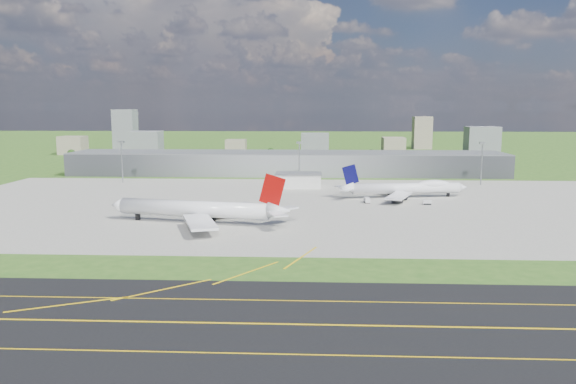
{
  "coord_description": "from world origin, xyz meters",
  "views": [
    {
      "loc": [
        18.58,
        -226.3,
        47.01
      ],
      "look_at": [
        7.3,
        22.42,
        9.0
      ],
      "focal_mm": 35.0,
      "sensor_mm": 36.0,
      "label": 1
    }
  ],
  "objects_px": {
    "van_white_near": "(367,200)",
    "van_white_far": "(427,203)",
    "airliner_blue_quad": "(406,188)",
    "tug_yellow": "(198,222)",
    "airliner_red_twin": "(200,210)"
  },
  "relations": [
    {
      "from": "airliner_red_twin",
      "to": "airliner_blue_quad",
      "type": "bearing_deg",
      "value": -132.35
    },
    {
      "from": "van_white_near",
      "to": "van_white_far",
      "type": "xyz_separation_m",
      "value": [
        28.64,
        -3.76,
        -0.24
      ]
    },
    {
      "from": "airliner_blue_quad",
      "to": "van_white_near",
      "type": "height_order",
      "value": "airliner_blue_quad"
    },
    {
      "from": "airliner_blue_quad",
      "to": "van_white_far",
      "type": "bearing_deg",
      "value": -80.69
    },
    {
      "from": "tug_yellow",
      "to": "airliner_red_twin",
      "type": "bearing_deg",
      "value": 37.91
    },
    {
      "from": "van_white_far",
      "to": "airliner_red_twin",
      "type": "bearing_deg",
      "value": -153.3
    },
    {
      "from": "airliner_red_twin",
      "to": "van_white_far",
      "type": "bearing_deg",
      "value": -143.17
    },
    {
      "from": "airliner_red_twin",
      "to": "tug_yellow",
      "type": "distance_m",
      "value": 5.15
    },
    {
      "from": "tug_yellow",
      "to": "van_white_far",
      "type": "xyz_separation_m",
      "value": [
        101.36,
        50.17,
        0.24
      ]
    },
    {
      "from": "airliner_red_twin",
      "to": "van_white_near",
      "type": "bearing_deg",
      "value": -132.96
    },
    {
      "from": "airliner_blue_quad",
      "to": "van_white_far",
      "type": "relative_size",
      "value": 16.51
    },
    {
      "from": "van_white_near",
      "to": "van_white_far",
      "type": "height_order",
      "value": "van_white_near"
    },
    {
      "from": "tug_yellow",
      "to": "van_white_near",
      "type": "distance_m",
      "value": 90.54
    },
    {
      "from": "airliner_red_twin",
      "to": "tug_yellow",
      "type": "relative_size",
      "value": 20.56
    },
    {
      "from": "tug_yellow",
      "to": "van_white_far",
      "type": "height_order",
      "value": "van_white_far"
    }
  ]
}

